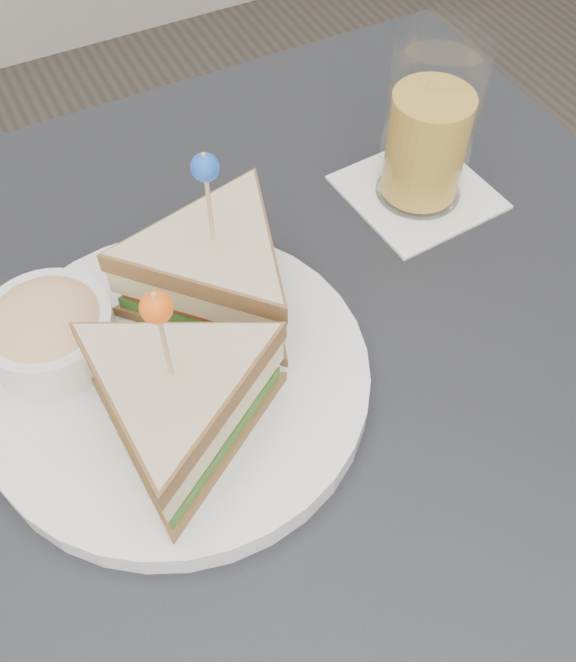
# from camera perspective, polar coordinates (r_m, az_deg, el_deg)

# --- Properties ---
(ground_plane) EXTENTS (3.50, 3.50, 0.00)m
(ground_plane) POSITION_cam_1_polar(r_m,az_deg,el_deg) (1.27, -0.21, -22.79)
(ground_plane) COLOR #3F3833
(table) EXTENTS (0.80, 0.80, 0.75)m
(table) POSITION_cam_1_polar(r_m,az_deg,el_deg) (0.63, -0.39, -7.82)
(table) COLOR black
(table) RESTS_ON ground
(plate_meal) EXTENTS (0.33, 0.32, 0.17)m
(plate_meal) POSITION_cam_1_polar(r_m,az_deg,el_deg) (0.54, -8.43, -0.95)
(plate_meal) COLOR white
(plate_meal) RESTS_ON table
(drink_set) EXTENTS (0.14, 0.14, 0.16)m
(drink_set) POSITION_cam_1_polar(r_m,az_deg,el_deg) (0.67, 10.83, 14.91)
(drink_set) COLOR white
(drink_set) RESTS_ON table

